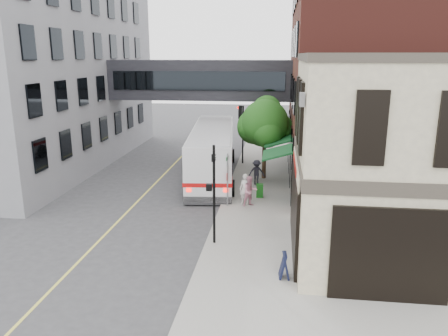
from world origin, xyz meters
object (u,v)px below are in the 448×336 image
(bus, at_px, (212,150))
(pedestrian_a, at_px, (245,189))
(sandwich_board, at_px, (284,265))
(newspaper_box, at_px, (260,191))
(pedestrian_b, at_px, (250,191))
(pedestrian_c, at_px, (257,172))

(bus, xyz_separation_m, pedestrian_a, (2.77, -5.97, -0.89))
(sandwich_board, bearing_deg, newspaper_box, 94.29)
(sandwich_board, bearing_deg, pedestrian_b, 99.13)
(pedestrian_b, xyz_separation_m, sandwich_board, (1.85, -7.98, -0.37))
(bus, bearing_deg, newspaper_box, -52.50)
(pedestrian_a, bearing_deg, sandwich_board, -63.84)
(sandwich_board, bearing_deg, pedestrian_a, 100.73)
(bus, bearing_deg, pedestrian_a, -65.09)
(pedestrian_b, height_order, pedestrian_c, pedestrian_b)
(pedestrian_a, height_order, newspaper_box, pedestrian_a)
(pedestrian_b, bearing_deg, newspaper_box, 45.93)
(bus, relative_size, pedestrian_a, 7.35)
(bus, height_order, pedestrian_b, bus)
(newspaper_box, bearing_deg, bus, 125.00)
(newspaper_box, bearing_deg, pedestrian_c, 94.76)
(pedestrian_a, bearing_deg, pedestrian_c, 95.28)
(bus, bearing_deg, pedestrian_b, -63.75)
(pedestrian_a, xyz_separation_m, sandwich_board, (2.16, -8.26, -0.39))
(pedestrian_a, relative_size, newspaper_box, 2.19)
(pedestrian_c, distance_m, newspaper_box, 2.70)
(bus, relative_size, pedestrian_c, 7.89)
(pedestrian_b, distance_m, pedestrian_c, 4.27)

